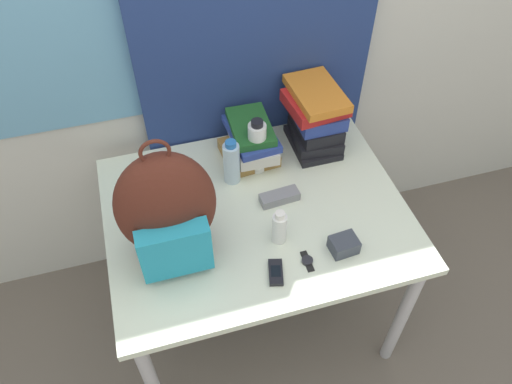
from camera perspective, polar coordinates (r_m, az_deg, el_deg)
wall_back at (r=1.95m, az=-4.66°, el=19.18°), size 6.00×0.06×2.50m
curtain_blue at (r=1.93m, az=0.11°, el=19.05°), size 0.95×0.04×2.50m
desk at (r=1.94m, az=0.00°, el=-3.74°), size 1.12×0.88×0.75m
backpack at (r=1.62m, az=-10.15°, el=-2.06°), size 0.33×0.24×0.50m
book_stack_left at (r=2.02m, az=-0.62°, el=5.87°), size 0.22×0.28×0.16m
book_stack_center at (r=2.05m, az=6.86°, el=8.44°), size 0.24×0.29×0.27m
water_bottle at (r=1.91m, az=-2.81°, el=3.39°), size 0.06×0.06×0.20m
sports_bottle at (r=1.94m, az=0.12°, el=5.21°), size 0.07×0.07×0.24m
sunscreen_bottle at (r=1.74m, az=2.68°, el=-4.08°), size 0.05×0.05×0.15m
cell_phone at (r=1.70m, az=2.27°, el=-9.16°), size 0.07×0.11×0.02m
sunglasses_case at (r=1.89m, az=2.70°, el=-0.58°), size 0.15×0.07×0.04m
camera_pouch at (r=1.76m, az=10.00°, el=-5.97°), size 0.10×0.08×0.06m
wristwatch at (r=1.74m, az=5.88°, el=-7.83°), size 0.04×0.09×0.01m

